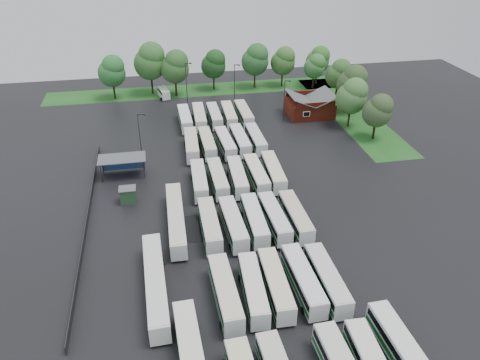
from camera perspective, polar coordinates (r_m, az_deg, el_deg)
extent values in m
plane|color=black|center=(68.07, 0.22, -6.96)|extent=(160.00, 160.00, 0.00)
cube|color=maroon|center=(109.41, 8.46, 8.67)|extent=(10.00, 8.00, 3.40)
cube|color=#4C4F51|center=(107.74, 7.28, 9.89)|extent=(5.07, 8.60, 2.19)
cube|color=#4C4F51|center=(109.32, 9.82, 9.99)|extent=(5.07, 8.60, 2.19)
cube|color=maroon|center=(105.11, 9.23, 8.99)|extent=(9.00, 0.20, 1.20)
cube|color=silver|center=(105.12, 8.11, 7.97)|extent=(1.60, 0.12, 1.20)
cylinder|color=#2D2D30|center=(83.87, -16.55, 0.77)|extent=(0.16, 0.16, 3.40)
cylinder|color=#2D2D30|center=(83.28, -11.65, 1.23)|extent=(0.16, 0.16, 3.40)
cylinder|color=#2D2D30|center=(86.69, -16.41, 1.78)|extent=(0.16, 0.16, 3.40)
cylinder|color=#2D2D30|center=(86.11, -11.67, 2.24)|extent=(0.16, 0.16, 3.40)
cube|color=#4C4F51|center=(84.09, -14.23, 2.59)|extent=(8.20, 4.20, 0.15)
cube|color=navy|center=(86.64, -14.04, 2.05)|extent=(7.60, 0.08, 2.60)
cube|color=#244328|center=(77.23, -13.48, -1.84)|extent=(2.50, 2.00, 2.50)
cube|color=#4C4F51|center=(76.56, -13.60, -1.00)|extent=(2.70, 2.20, 0.12)
cube|color=#1D561A|center=(125.68, -4.55, 10.91)|extent=(80.00, 10.00, 0.01)
cube|color=#1D561A|center=(113.55, 13.23, 8.08)|extent=(10.00, 50.00, 0.01)
cube|color=#2D2D30|center=(74.41, -18.10, -4.51)|extent=(0.10, 50.00, 1.20)
cylinder|color=black|center=(53.38, 10.89, -20.11)|extent=(2.41, 0.91, 0.91)
cylinder|color=black|center=(54.35, 14.12, -19.44)|extent=(2.35, 0.88, 0.88)
cube|color=silver|center=(56.90, -1.82, -13.56)|extent=(2.70, 11.47, 2.61)
cube|color=black|center=(56.54, -1.83, -13.17)|extent=(2.75, 11.02, 0.84)
cube|color=#126627|center=(57.30, -1.81, -13.97)|extent=(2.74, 11.25, 0.58)
cube|color=beige|center=(55.98, -1.84, -12.55)|extent=(2.60, 11.13, 0.11)
cylinder|color=black|center=(55.30, -1.17, -17.11)|extent=(2.42, 0.91, 0.91)
cylinder|color=black|center=(60.44, -2.36, -12.10)|extent=(2.42, 0.91, 0.91)
cube|color=silver|center=(57.47, 1.61, -13.13)|extent=(2.82, 10.97, 2.49)
cube|color=black|center=(57.13, 1.62, -12.77)|extent=(2.86, 10.54, 0.80)
cube|color=#08571C|center=(57.84, 1.60, -13.53)|extent=(2.86, 10.76, 0.55)
cube|color=white|center=(56.59, 1.63, -12.18)|extent=(2.72, 10.64, 0.11)
cylinder|color=black|center=(55.94, 2.37, -16.45)|extent=(2.31, 0.87, 0.87)
cylinder|color=black|center=(60.81, 0.89, -11.79)|extent=(2.31, 0.87, 0.87)
cube|color=silver|center=(58.12, 4.36, -12.57)|extent=(2.58, 11.18, 2.55)
cube|color=black|center=(57.78, 4.38, -12.20)|extent=(2.62, 10.74, 0.82)
cube|color=#07581A|center=(58.50, 4.34, -12.98)|extent=(2.62, 10.96, 0.56)
cube|color=beige|center=(57.24, 4.41, -11.60)|extent=(2.48, 10.85, 0.11)
cylinder|color=black|center=(56.56, 5.24, -15.91)|extent=(2.37, 0.89, 0.89)
cylinder|color=black|center=(61.53, 3.47, -11.25)|extent=(2.37, 0.89, 0.89)
cube|color=silver|center=(59.01, 7.69, -11.99)|extent=(2.67, 11.36, 2.59)
cube|color=black|center=(58.66, 7.72, -11.61)|extent=(2.72, 10.91, 0.83)
cube|color=#095B1E|center=(59.39, 7.65, -12.39)|extent=(2.71, 11.13, 0.57)
cube|color=white|center=(58.12, 7.78, -11.00)|extent=(2.57, 11.02, 0.11)
cylinder|color=black|center=(57.45, 8.71, -15.29)|extent=(2.40, 0.90, 0.90)
cylinder|color=black|center=(62.42, 6.60, -10.71)|extent=(2.40, 0.90, 0.90)
cube|color=silver|center=(59.56, 10.55, -11.82)|extent=(2.45, 11.24, 2.57)
cube|color=black|center=(59.23, 10.59, -11.45)|extent=(2.50, 10.79, 0.82)
cube|color=#0C5F23|center=(59.94, 10.49, -12.22)|extent=(2.49, 11.02, 0.57)
cube|color=silver|center=(58.69, 10.67, -10.85)|extent=(2.35, 10.90, 0.11)
cylinder|color=black|center=(58.06, 11.67, -15.05)|extent=(2.38, 0.90, 0.90)
cylinder|color=black|center=(62.90, 9.31, -10.58)|extent=(2.38, 0.90, 0.90)
cube|color=silver|center=(67.72, -3.73, -5.47)|extent=(2.34, 11.19, 2.56)
cube|color=black|center=(67.42, -3.75, -5.11)|extent=(2.40, 10.74, 0.82)
cube|color=#0E6325|center=(68.05, -3.72, -5.86)|extent=(2.39, 10.97, 0.56)
cube|color=beige|center=(66.96, -3.77, -4.54)|extent=(2.25, 10.86, 0.11)
cylinder|color=black|center=(65.64, -3.29, -8.17)|extent=(2.38, 0.90, 0.90)
cylinder|color=black|center=(71.37, -4.07, -4.67)|extent=(2.38, 0.90, 0.90)
cube|color=silver|center=(67.80, -0.85, -5.35)|extent=(2.70, 11.30, 2.57)
cube|color=black|center=(67.50, -0.86, -4.99)|extent=(2.75, 10.85, 0.82)
cube|color=#155427|center=(68.13, -0.85, -5.73)|extent=(2.74, 11.08, 0.57)
cube|color=silver|center=(67.04, -0.86, -4.42)|extent=(2.60, 10.96, 0.11)
cylinder|color=black|center=(65.73, -0.30, -8.04)|extent=(2.39, 0.90, 0.90)
cylinder|color=black|center=(71.44, -1.34, -4.55)|extent=(2.39, 0.90, 0.90)
cube|color=silver|center=(68.60, 1.78, -4.91)|extent=(2.48, 11.11, 2.54)
cube|color=black|center=(68.31, 1.79, -4.56)|extent=(2.53, 10.67, 0.81)
cube|color=#0D541B|center=(68.92, 1.77, -5.29)|extent=(2.52, 10.89, 0.56)
cube|color=white|center=(67.86, 1.80, -4.00)|extent=(2.38, 10.78, 0.11)
cylinder|color=black|center=(66.57, 2.41, -7.52)|extent=(2.35, 0.89, 0.89)
cylinder|color=black|center=(72.17, 1.17, -4.15)|extent=(2.35, 0.89, 0.89)
cube|color=silver|center=(69.22, 4.22, -4.65)|extent=(2.68, 11.05, 2.52)
cube|color=black|center=(68.93, 4.23, -4.30)|extent=(2.72, 10.62, 0.81)
cube|color=#0F5621|center=(69.53, 4.20, -5.02)|extent=(2.72, 10.84, 0.55)
cube|color=silver|center=(68.49, 4.26, -3.75)|extent=(2.58, 10.72, 0.11)
cylinder|color=black|center=(67.22, 4.92, -7.20)|extent=(2.33, 0.88, 0.88)
cylinder|color=black|center=(72.73, 3.49, -3.92)|extent=(2.33, 0.88, 0.88)
cube|color=silver|center=(69.79, 6.78, -4.45)|extent=(2.45, 11.12, 2.54)
cube|color=black|center=(69.51, 6.80, -4.11)|extent=(2.50, 10.68, 0.81)
cube|color=#185626|center=(70.11, 6.75, -4.83)|extent=(2.49, 10.90, 0.56)
cube|color=beige|center=(69.06, 6.84, -3.55)|extent=(2.35, 10.79, 0.11)
cylinder|color=black|center=(67.80, 7.58, -7.00)|extent=(2.36, 0.89, 0.89)
cylinder|color=black|center=(73.30, 5.93, -3.73)|extent=(2.36, 0.89, 0.89)
cube|color=silver|center=(78.72, -5.00, -0.04)|extent=(2.64, 10.98, 2.50)
cube|color=black|center=(78.47, -5.01, 0.27)|extent=(2.68, 10.54, 0.80)
cube|color=#08631B|center=(79.00, -4.98, -0.39)|extent=(2.68, 10.76, 0.55)
cube|color=silver|center=(78.08, -5.04, 0.78)|extent=(2.54, 10.65, 0.11)
cylinder|color=black|center=(76.38, -4.67, -2.14)|extent=(2.32, 0.87, 0.87)
cylinder|color=black|center=(82.36, -5.23, 0.40)|extent=(2.32, 0.87, 0.87)
cube|color=silver|center=(79.04, -2.73, 0.18)|extent=(2.40, 10.93, 2.50)
cube|color=black|center=(78.80, -2.74, 0.49)|extent=(2.45, 10.49, 0.80)
cube|color=#18602B|center=(79.32, -2.72, -0.17)|extent=(2.45, 10.71, 0.55)
cube|color=silver|center=(78.41, -2.75, 1.00)|extent=(2.31, 10.60, 0.11)
cylinder|color=black|center=(76.72, -2.33, -1.90)|extent=(2.32, 0.87, 0.87)
cylinder|color=black|center=(82.67, -3.06, 0.61)|extent=(2.32, 0.87, 0.87)
cube|color=silver|center=(79.39, -0.31, 0.37)|extent=(2.68, 11.11, 2.53)
cube|color=black|center=(79.14, -0.31, 0.69)|extent=(2.72, 10.67, 0.81)
cube|color=#1A632A|center=(79.66, -0.31, 0.03)|extent=(2.72, 10.89, 0.56)
cube|color=silver|center=(78.75, -0.31, 1.20)|extent=(2.58, 10.78, 0.11)
cylinder|color=black|center=(77.05, 0.17, -1.72)|extent=(2.35, 0.88, 0.88)
cylinder|color=black|center=(83.04, -0.75, 0.80)|extent=(2.35, 0.88, 0.88)
cube|color=silver|center=(80.16, 2.02, 0.67)|extent=(2.50, 11.10, 2.53)
cube|color=black|center=(79.91, 2.02, 0.99)|extent=(2.55, 10.65, 0.81)
cube|color=#085C17|center=(80.43, 2.01, 0.32)|extent=(2.55, 10.87, 0.56)
cube|color=#ECE7CF|center=(79.52, 2.03, 1.49)|extent=(2.41, 10.76, 0.11)
cylinder|color=black|center=(77.83, 2.56, -1.40)|extent=(2.35, 0.88, 0.88)
cylinder|color=black|center=(83.79, 1.48, 1.08)|extent=(2.35, 0.88, 0.88)
cube|color=silver|center=(81.01, 4.08, 0.99)|extent=(2.82, 11.45, 2.61)
cube|color=black|center=(80.76, 4.09, 1.31)|extent=(2.86, 11.00, 0.83)
cube|color=#176227|center=(81.29, 4.06, 0.63)|extent=(2.86, 11.23, 0.57)
cube|color=beige|center=(80.37, 4.11, 1.83)|extent=(2.71, 11.11, 0.11)
cylinder|color=black|center=(78.63, 4.70, -1.11)|extent=(2.42, 0.91, 0.91)
cylinder|color=black|center=(84.72, 3.44, 1.39)|extent=(2.42, 0.91, 0.91)
cube|color=silver|center=(90.81, -5.93, 4.27)|extent=(2.88, 11.51, 2.62)
cube|color=black|center=(90.59, -5.95, 4.57)|extent=(2.92, 11.06, 0.84)
cube|color=#165723|center=(91.06, -5.91, 3.94)|extent=(2.92, 11.29, 0.58)
cube|color=beige|center=(90.24, -5.98, 5.05)|extent=(2.77, 11.17, 0.11)
cylinder|color=black|center=(88.13, -5.66, 2.49)|extent=(2.43, 0.91, 0.91)
cylinder|color=black|center=(94.67, -6.10, 4.50)|extent=(2.43, 0.91, 0.91)
cube|color=silver|center=(91.34, -4.02, 4.47)|extent=(2.42, 10.99, 2.51)
cube|color=black|center=(91.13, -4.03, 4.76)|extent=(2.47, 10.55, 0.80)
cube|color=#0C5518|center=(91.58, -4.01, 4.16)|extent=(2.47, 10.77, 0.55)
cube|color=beige|center=(90.79, -4.05, 5.21)|extent=(2.33, 10.66, 0.11)
cylinder|color=black|center=(88.77, -3.71, 2.78)|extent=(2.33, 0.88, 0.88)
cylinder|color=black|center=(95.03, -4.26, 4.68)|extent=(2.33, 0.88, 0.88)
cube|color=silver|center=(91.31, -1.80, 4.52)|extent=(2.84, 11.01, 2.50)
cube|color=black|center=(91.10, -1.80, 4.80)|extent=(2.87, 10.58, 0.80)
cube|color=#125422|center=(91.55, -1.79, 4.21)|extent=(2.87, 10.79, 0.55)
cube|color=white|center=(90.76, -1.81, 5.26)|extent=(2.73, 10.68, 0.11)
cylinder|color=black|center=(88.78, -1.43, 2.84)|extent=(2.32, 0.87, 0.87)
cylinder|color=black|center=(94.97, -2.12, 4.73)|extent=(2.32, 0.87, 0.87)
cube|color=silver|center=(92.32, 0.01, 4.85)|extent=(2.54, 11.14, 2.54)
cube|color=black|center=(92.10, 0.01, 5.14)|extent=(2.58, 10.70, 0.81)
cube|color=#195629|center=(92.56, 0.01, 4.54)|extent=(2.58, 10.92, 0.56)
cube|color=silver|center=(91.76, 0.01, 5.60)|extent=(2.44, 10.81, 0.11)
cylinder|color=black|center=(89.74, 0.43, 3.17)|extent=(2.36, 0.89, 0.89)
cylinder|color=black|center=(96.02, -0.38, 5.05)|extent=(2.36, 0.89, 0.89)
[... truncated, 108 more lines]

